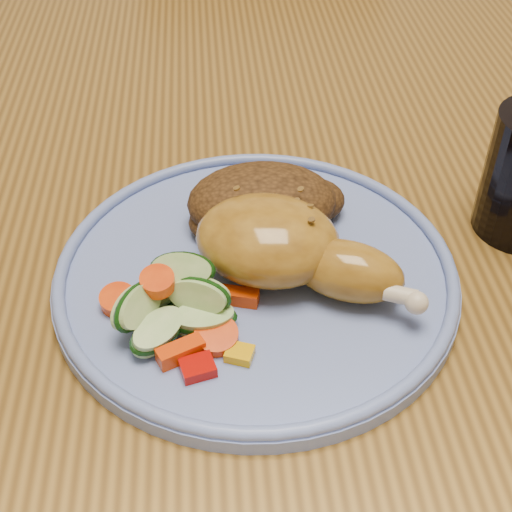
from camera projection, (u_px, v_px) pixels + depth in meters
name	position (u px, v px, depth m)	size (l,w,h in m)	color
dining_table	(333.00, 293.00, 0.66)	(0.90, 1.40, 0.75)	brown
chair_far	(269.00, 111.00, 1.24)	(0.42, 0.42, 0.91)	#4C2D16
plate	(256.00, 276.00, 0.55)	(0.31, 0.31, 0.01)	#647ABD
plate_rim	(256.00, 266.00, 0.54)	(0.31, 0.31, 0.01)	#647ABD
chicken_leg	(287.00, 247.00, 0.52)	(0.17, 0.13, 0.06)	#A77523
rice_pilaf	(265.00, 203.00, 0.57)	(0.13, 0.09, 0.05)	#492C12
vegetable_pile	(174.00, 307.00, 0.50)	(0.12, 0.10, 0.05)	#A50A05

